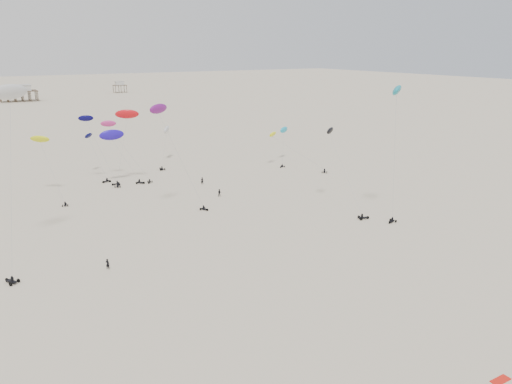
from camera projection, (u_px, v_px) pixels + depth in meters
ground_plane at (99, 137)px, 181.77m from camera, size 900.00×900.00×0.00m
pavilion_main at (18, 94)px, 299.35m from camera, size 21.00×13.00×9.80m
pavilion_small at (120, 88)px, 358.74m from camera, size 9.00×7.00×8.00m
rig_0 at (167, 128)px, 95.60m from camera, size 10.24×7.21×21.51m
rig_1 at (292, 148)px, 133.61m from camera, size 10.15×17.34×17.47m
rig_2 at (96, 154)px, 124.35m from camera, size 3.55×14.70×14.52m
rig_3 at (119, 138)px, 121.58m from camera, size 8.89×12.98×17.23m
rig_4 at (98, 144)px, 117.13m from camera, size 6.75×11.22×17.01m
rig_5 at (345, 169)px, 98.66m from camera, size 4.76×15.62×18.91m
rig_6 at (166, 136)px, 141.06m from camera, size 9.22×15.26×14.89m
rig_7 at (396, 116)px, 91.81m from camera, size 6.94×7.66×25.02m
rig_9 at (284, 136)px, 141.64m from camera, size 9.10×10.66×12.57m
rig_10 at (116, 142)px, 117.35m from camera, size 9.04×6.13×13.16m
rig_11 at (10, 121)px, 73.88m from camera, size 8.24×16.43×27.45m
rig_12 at (44, 150)px, 107.57m from camera, size 4.99×15.57×16.50m
rig_13 at (126, 123)px, 116.77m from camera, size 8.08×4.31×17.78m
spectator_0 at (108, 269)px, 73.46m from camera, size 0.84×0.82×1.92m
spectator_1 at (220, 196)px, 109.23m from camera, size 1.07×0.82×1.93m
spectator_3 at (202, 184)px, 118.93m from camera, size 0.84×0.68×2.03m
grounded_kite_a at (500, 381)px, 48.87m from camera, size 2.20×0.91×0.08m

